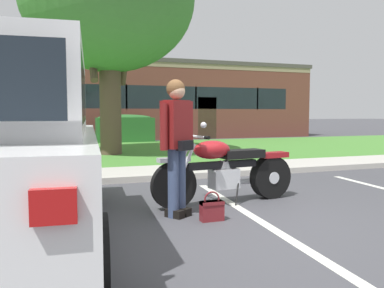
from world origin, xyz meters
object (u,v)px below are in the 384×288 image
(handbag, at_px, (212,209))
(brick_building, at_px, (114,101))
(hedge_center_left, at_px, (125,128))
(rider_person, at_px, (177,137))
(hedge_left, at_px, (37,129))
(motorcycle, at_px, (230,170))

(handbag, height_order, brick_building, brick_building)
(hedge_center_left, bearing_deg, handbag, -95.37)
(rider_person, bearing_deg, handbag, -46.23)
(rider_person, xyz_separation_m, hedge_center_left, (1.53, 12.36, -0.34))
(rider_person, xyz_separation_m, hedge_left, (-2.06, 12.36, -0.34))
(motorcycle, distance_m, handbag, 1.08)
(motorcycle, xyz_separation_m, brick_building, (0.89, 17.26, 1.49))
(rider_person, height_order, hedge_left, rider_person)
(motorcycle, height_order, rider_person, rider_person)
(motorcycle, height_order, handbag, motorcycle)
(handbag, height_order, hedge_left, hedge_left)
(hedge_left, distance_m, hedge_center_left, 3.58)
(rider_person, distance_m, hedge_center_left, 12.46)
(rider_person, height_order, brick_building, brick_building)
(motorcycle, bearing_deg, hedge_left, 104.21)
(rider_person, distance_m, brick_building, 17.85)
(brick_building, bearing_deg, handbag, -94.79)
(rider_person, height_order, handbag, rider_person)
(motorcycle, distance_m, hedge_left, 12.28)
(handbag, distance_m, brick_building, 18.22)
(handbag, relative_size, brick_building, 0.02)
(rider_person, distance_m, hedge_left, 12.54)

